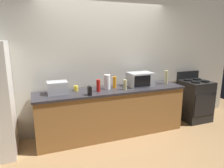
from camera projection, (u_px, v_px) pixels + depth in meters
ground_plane at (120, 143)px, 3.70m from camera, size 8.00×8.00×0.00m
back_wall at (105, 63)px, 4.13m from camera, size 6.40×0.10×2.70m
counter_run at (112, 112)px, 3.96m from camera, size 2.84×0.64×0.90m
stove_range at (195, 100)px, 4.66m from camera, size 0.60×0.61×1.08m
microwave at (140, 79)px, 4.09m from camera, size 0.48×0.35×0.27m
toaster_oven at (57, 88)px, 3.54m from camera, size 0.34×0.26×0.21m
paper_towel_roll at (107, 82)px, 3.85m from camera, size 0.12×0.12×0.27m
cordless_phone at (90, 91)px, 3.46m from camera, size 0.05×0.11×0.15m
bottle_wine at (153, 78)px, 4.30m from camera, size 0.06×0.06×0.22m
bottle_dish_soap at (114, 82)px, 3.93m from camera, size 0.07×0.07×0.22m
bottle_hot_sauce at (98, 86)px, 3.67m from camera, size 0.07×0.07×0.22m
bottle_vinegar at (125, 85)px, 3.80m from camera, size 0.07×0.07×0.19m
bottle_hand_soap at (166, 77)px, 4.27m from camera, size 0.07×0.07×0.28m
mug_yellow at (76, 88)px, 3.74m from camera, size 0.08×0.08×0.09m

